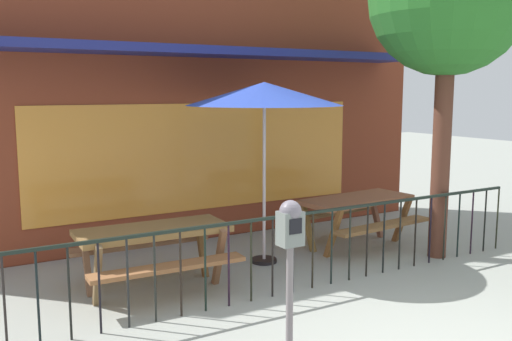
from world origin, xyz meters
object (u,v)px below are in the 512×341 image
(patio_umbrella, at_px, (264,95))
(picnic_table_left, at_px, (153,241))
(picnic_table_right, at_px, (356,208))
(parking_meter_near, at_px, (290,247))

(patio_umbrella, bearing_deg, picnic_table_left, -170.68)
(picnic_table_right, xyz_separation_m, parking_meter_near, (-3.29, -3.10, 0.62))
(patio_umbrella, bearing_deg, parking_meter_near, -117.77)
(patio_umbrella, distance_m, parking_meter_near, 3.71)
(picnic_table_left, relative_size, parking_meter_near, 1.16)
(picnic_table_left, bearing_deg, picnic_table_right, 4.41)
(picnic_table_left, relative_size, patio_umbrella, 0.73)
(picnic_table_left, distance_m, picnic_table_right, 3.38)
(picnic_table_right, xyz_separation_m, patio_umbrella, (-1.65, 0.02, 1.73))
(picnic_table_left, xyz_separation_m, patio_umbrella, (1.72, 0.28, 1.73))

